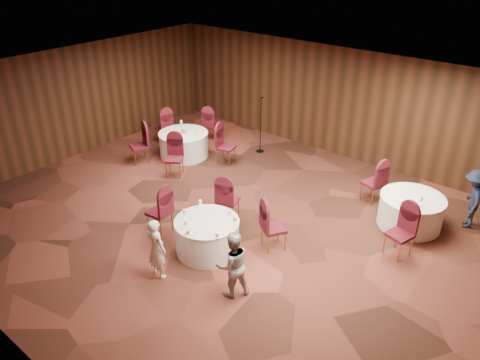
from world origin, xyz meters
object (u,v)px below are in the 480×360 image
Objects in this scene: table_main at (207,236)px; mic_stand at (260,136)px; table_left at (184,144)px; table_right at (411,211)px; man_c at (472,199)px; woman_a at (156,248)px; woman_b at (232,265)px.

mic_stand is at bearing 115.14° from table_main.
table_left is 6.74m from table_right.
mic_stand is 1.23× the size of man_c.
mic_stand is 1.35× the size of woman_a.
table_main is 4.68m from table_right.
table_main is 1.25m from woman_a.
table_right is at bearing -11.88° from mic_stand.
man_c is (1.03, 0.83, 0.33)m from table_right.
mic_stand reaches higher than man_c.
table_left is 5.59m from woman_a.
table_left is 1.04× the size of man_c.
table_right is (6.71, 0.62, 0.00)m from table_left.
woman_b reaches higher than table_main.
mic_stand is 6.17m from man_c.
table_right is 1.08× the size of woman_b.
mic_stand is 1.30× the size of woman_b.
table_main is at bearing -96.48° from woman_a.
table_left is 1.02× the size of table_right.
woman_b is (1.27, -0.68, 0.29)m from table_main.
woman_b is (-1.63, -4.35, 0.29)m from table_right.
mic_stand is at bearing 168.12° from table_right.
woman_b is (5.08, -3.72, 0.29)m from table_left.
mic_stand reaches higher than table_left.
table_main and table_right have the same top height.
woman_a is 0.96× the size of woman_b.
table_right is at bearing 51.60° from table_main.
mic_stand is (1.58, 1.70, 0.14)m from table_left.
table_right is (2.91, 3.67, 0.00)m from table_main.
woman_a is (-0.19, -1.21, 0.27)m from table_main.
table_left is 2.33m from mic_stand.
woman_a is at bearing -49.60° from table_left.
table_right is at bearing -119.86° from woman_a.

